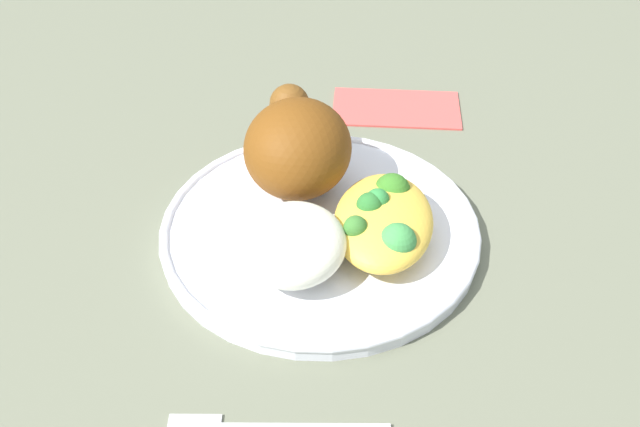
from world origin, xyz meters
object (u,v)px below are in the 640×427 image
Objects in this scene: plate at (320,229)px; napkin at (396,107)px; roasted_chicken at (297,146)px; rice_pile at (293,244)px; mac_cheese_with_broccoli at (384,219)px.

plate is 2.01× the size of napkin.
roasted_chicken is 0.84× the size of napkin.
plate is at bearing 165.63° from napkin.
roasted_chicken is 1.25× the size of rice_pile.
napkin is at bearing -0.11° from mac_cheese_with_broccoli.
roasted_chicken is at bearing 6.94° from rice_pile.
plate reaches higher than napkin.
mac_cheese_with_broccoli is at bearing -99.66° from plate.
roasted_chicken is 0.18m from napkin.
roasted_chicken is 0.94× the size of mac_cheese_with_broccoli.
roasted_chicken reaches higher than rice_pile.
rice_pile is 0.67× the size of napkin.
plate is 0.21m from napkin.
roasted_chicken is at bearing 53.52° from mac_cheese_with_broccoli.
plate is at bearing 80.34° from mac_cheese_with_broccoli.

